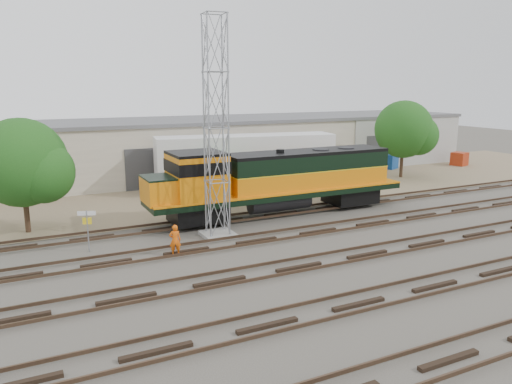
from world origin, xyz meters
name	(u,v)px	position (x,y,z in m)	size (l,w,h in m)	color
ground	(333,240)	(0.00, 0.00, 0.00)	(140.00, 140.00, 0.00)	#47423A
dirt_strip	(227,190)	(0.00, 15.00, 0.01)	(80.00, 16.00, 0.02)	#726047
tracks	(367,254)	(0.00, -3.00, 0.08)	(80.00, 20.40, 0.28)	black
warehouse	(195,147)	(0.04, 22.98, 2.65)	(58.40, 10.40, 5.30)	beige
locomotive	(276,179)	(-0.38, 6.00, 2.43)	(17.67, 3.10, 4.25)	black
signal_tower	(216,132)	(-5.48, 3.45, 5.88)	(1.78, 1.78, 12.07)	gray
sign_post	(87,223)	(-12.47, 3.79, 1.55)	(0.86, 0.35, 2.21)	gray
worker	(175,240)	(-8.64, 1.32, 0.80)	(0.59, 0.39, 1.61)	#E2580C
semi_trailer	(250,155)	(1.77, 14.37, 2.81)	(14.77, 5.22, 4.46)	silver
dumpster_blue	(389,161)	(18.98, 17.46, 0.75)	(1.60, 1.50, 1.50)	navy
dumpster_red	(459,159)	(27.11, 15.70, 0.70)	(1.50, 1.40, 1.40)	#9C2B11
tree_west	(27,165)	(-14.88, 8.86, 3.97)	(5.33, 5.08, 6.64)	#382619
tree_mid	(222,179)	(-1.78, 11.75, 1.59)	(4.01, 3.82, 3.82)	#382619
tree_east	(407,131)	(16.95, 12.87, 4.31)	(5.49, 5.23, 7.06)	#382619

